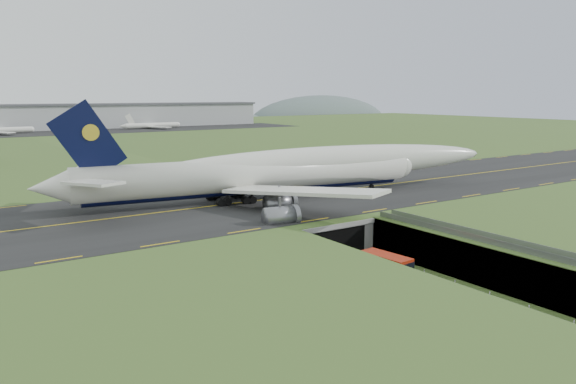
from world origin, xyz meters
TOP-DOWN VIEW (x-y plane):
  - ground at (0.00, 0.00)m, footprint 900.00×900.00m
  - airfield_deck at (0.00, 0.00)m, footprint 800.00×800.00m
  - trench_road at (0.00, -7.50)m, footprint 12.00×75.00m
  - taxiway at (0.00, 33.00)m, footprint 800.00×44.00m
  - tunnel_portal at (0.00, 16.71)m, footprint 17.00×22.30m
  - guideway at (11.00, -19.11)m, footprint 3.00×53.00m
  - jumbo_jet at (6.64, 33.08)m, footprint 102.47×63.96m
  - shuttle_tram at (-0.24, -3.87)m, footprint 3.93×8.63m
  - cargo_terminal at (-0.17, 299.41)m, footprint 320.00×67.00m
  - distant_hills at (64.38, 430.00)m, footprint 700.00×91.00m

SIDE VIEW (x-z plane):
  - distant_hills at x=64.38m, z-range -34.00..26.00m
  - ground at x=0.00m, z-range 0.00..0.00m
  - trench_road at x=0.00m, z-range 0.00..0.20m
  - shuttle_tram at x=-0.24m, z-range 0.16..3.55m
  - airfield_deck at x=0.00m, z-range 0.00..6.00m
  - tunnel_portal at x=0.00m, z-range 0.33..6.33m
  - guideway at x=11.00m, z-range 1.80..8.85m
  - taxiway at x=0.00m, z-range 6.00..6.18m
  - jumbo_jet at x=6.64m, z-range 1.08..22.46m
  - cargo_terminal at x=-0.17m, z-range 6.16..21.76m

